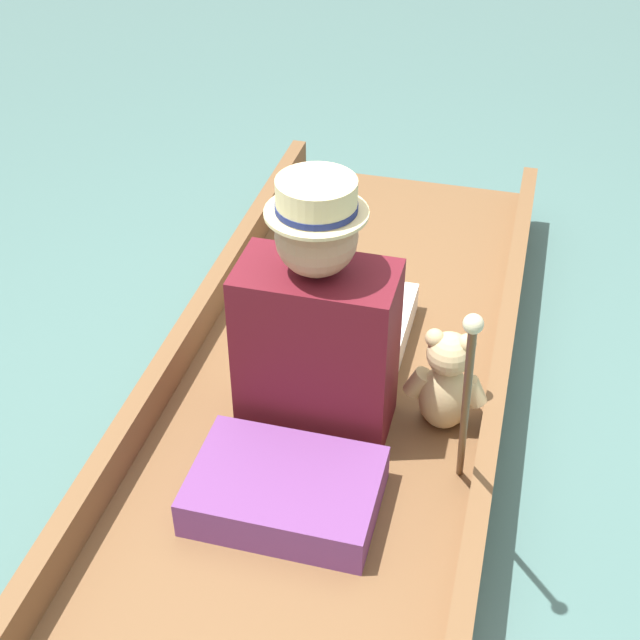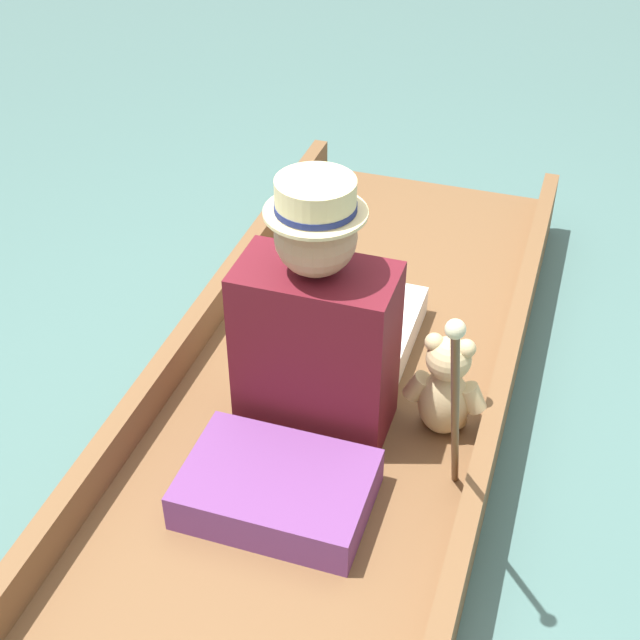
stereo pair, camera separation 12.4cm
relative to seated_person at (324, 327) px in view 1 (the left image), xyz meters
The scene contains 7 objects.
ground_plane 0.45m from the seated_person, 33.29° to the left, with size 16.00×16.00×0.00m, color #476B66.
punt_boat 0.36m from the seated_person, 33.29° to the left, with size 1.11×3.08×0.28m.
seat_cushion 0.51m from the seated_person, 89.56° to the right, with size 0.52×0.37×0.12m.
seated_person is the anchor object (origin of this frame).
teddy_bear 0.40m from the seated_person, ahead, with size 0.26×0.15×0.37m.
wine_glass 0.50m from the seated_person, 136.54° to the left, with size 0.07×0.07×0.22m.
walking_cane 0.67m from the seated_person, 43.09° to the right, with size 0.04×0.42×0.87m.
Camera 1 is at (0.52, -2.08, 2.09)m, focal length 50.00 mm.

